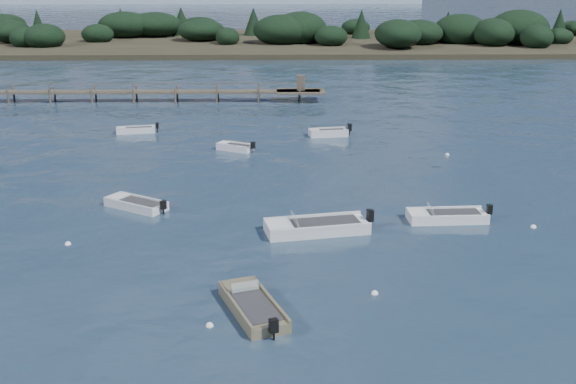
{
  "coord_description": "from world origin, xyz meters",
  "views": [
    {
      "loc": [
        1.46,
        -26.38,
        14.03
      ],
      "look_at": [
        2.11,
        14.0,
        1.0
      ],
      "focal_mm": 45.0,
      "sensor_mm": 36.0,
      "label": 1
    }
  ],
  "objects_px": {
    "dinghy_mid_white_b": "(447,218)",
    "jetty": "(52,92)",
    "dinghy_mid_white_a": "(316,229)",
    "dinghy_extra_a": "(136,131)",
    "dinghy_near_olive": "(253,309)",
    "dinghy_mid_grey": "(136,206)",
    "tender_far_white": "(235,148)",
    "tender_far_grey_b": "(328,134)"
  },
  "relations": [
    {
      "from": "dinghy_mid_white_a",
      "to": "tender_far_white",
      "type": "relative_size",
      "value": 1.96
    },
    {
      "from": "jetty",
      "to": "tender_far_white",
      "type": "bearing_deg",
      "value": -45.48
    },
    {
      "from": "jetty",
      "to": "dinghy_mid_white_b",
      "type": "bearing_deg",
      "value": -47.9
    },
    {
      "from": "dinghy_mid_white_a",
      "to": "dinghy_near_olive",
      "type": "distance_m",
      "value": 9.78
    },
    {
      "from": "tender_far_grey_b",
      "to": "dinghy_mid_white_a",
      "type": "xyz_separation_m",
      "value": [
        -2.21,
        -22.27,
        0.01
      ]
    },
    {
      "from": "tender_far_white",
      "to": "jetty",
      "type": "bearing_deg",
      "value": 134.52
    },
    {
      "from": "dinghy_extra_a",
      "to": "dinghy_mid_grey",
      "type": "distance_m",
      "value": 19.93
    },
    {
      "from": "dinghy_mid_white_b",
      "to": "dinghy_mid_grey",
      "type": "height_order",
      "value": "dinghy_mid_white_b"
    },
    {
      "from": "dinghy_extra_a",
      "to": "jetty",
      "type": "relative_size",
      "value": 0.06
    },
    {
      "from": "dinghy_mid_grey",
      "to": "dinghy_near_olive",
      "type": "bearing_deg",
      "value": -61.33
    },
    {
      "from": "dinghy_extra_a",
      "to": "dinghy_mid_grey",
      "type": "bearing_deg",
      "value": -79.52
    },
    {
      "from": "tender_far_grey_b",
      "to": "dinghy_mid_white_a",
      "type": "height_order",
      "value": "dinghy_mid_white_a"
    },
    {
      "from": "dinghy_mid_white_a",
      "to": "jetty",
      "type": "height_order",
      "value": "jetty"
    },
    {
      "from": "dinghy_extra_a",
      "to": "dinghy_mid_white_a",
      "type": "bearing_deg",
      "value": -59.29
    },
    {
      "from": "dinghy_extra_a",
      "to": "dinghy_near_olive",
      "type": "height_order",
      "value": "dinghy_near_olive"
    },
    {
      "from": "tender_far_grey_b",
      "to": "dinghy_extra_a",
      "type": "height_order",
      "value": "tender_far_grey_b"
    },
    {
      "from": "tender_far_grey_b",
      "to": "dinghy_mid_white_a",
      "type": "bearing_deg",
      "value": -95.66
    },
    {
      "from": "dinghy_mid_white_a",
      "to": "tender_far_white",
      "type": "height_order",
      "value": "dinghy_mid_white_a"
    },
    {
      "from": "jetty",
      "to": "tender_far_grey_b",
      "type": "bearing_deg",
      "value": -29.67
    },
    {
      "from": "dinghy_mid_white_b",
      "to": "dinghy_mid_white_a",
      "type": "bearing_deg",
      "value": -167.28
    },
    {
      "from": "dinghy_mid_white_a",
      "to": "tender_far_white",
      "type": "xyz_separation_m",
      "value": [
        -5.33,
        17.63,
        -0.03
      ]
    },
    {
      "from": "dinghy_mid_white_b",
      "to": "dinghy_mid_white_a",
      "type": "distance_m",
      "value": 7.64
    },
    {
      "from": "dinghy_near_olive",
      "to": "tender_far_white",
      "type": "distance_m",
      "value": 26.97
    },
    {
      "from": "dinghy_mid_white_b",
      "to": "dinghy_near_olive",
      "type": "distance_m",
      "value": 15.24
    },
    {
      "from": "dinghy_mid_grey",
      "to": "dinghy_extra_a",
      "type": "bearing_deg",
      "value": 100.48
    },
    {
      "from": "dinghy_mid_white_b",
      "to": "tender_far_grey_b",
      "type": "xyz_separation_m",
      "value": [
        -5.25,
        20.59,
        0.02
      ]
    },
    {
      "from": "dinghy_mid_white_b",
      "to": "dinghy_near_olive",
      "type": "relative_size",
      "value": 0.97
    },
    {
      "from": "dinghy_mid_white_b",
      "to": "dinghy_mid_grey",
      "type": "xyz_separation_m",
      "value": [
        -17.93,
        2.45,
        -0.01
      ]
    },
    {
      "from": "dinghy_mid_white_b",
      "to": "tender_far_grey_b",
      "type": "distance_m",
      "value": 21.25
    },
    {
      "from": "tender_far_grey_b",
      "to": "dinghy_mid_grey",
      "type": "relative_size",
      "value": 0.9
    },
    {
      "from": "dinghy_mid_white_a",
      "to": "dinghy_near_olive",
      "type": "height_order",
      "value": "dinghy_mid_white_a"
    },
    {
      "from": "dinghy_near_olive",
      "to": "dinghy_extra_a",
      "type": "bearing_deg",
      "value": 108.36
    },
    {
      "from": "dinghy_mid_white_b",
      "to": "jetty",
      "type": "distance_m",
      "value": 48.9
    },
    {
      "from": "tender_far_grey_b",
      "to": "dinghy_mid_grey",
      "type": "distance_m",
      "value": 22.13
    },
    {
      "from": "tender_far_grey_b",
      "to": "tender_far_white",
      "type": "xyz_separation_m",
      "value": [
        -7.54,
        -4.64,
        -0.02
      ]
    },
    {
      "from": "jetty",
      "to": "dinghy_near_olive",
      "type": "bearing_deg",
      "value": -64.85
    },
    {
      "from": "dinghy_extra_a",
      "to": "jetty",
      "type": "bearing_deg",
      "value": 128.28
    },
    {
      "from": "dinghy_mid_grey",
      "to": "dinghy_near_olive",
      "type": "distance_m",
      "value": 15.26
    },
    {
      "from": "dinghy_mid_white_b",
      "to": "jetty",
      "type": "relative_size",
      "value": 0.07
    },
    {
      "from": "jetty",
      "to": "dinghy_mid_white_a",
      "type": "bearing_deg",
      "value": -56.29
    },
    {
      "from": "dinghy_mid_white_a",
      "to": "dinghy_mid_grey",
      "type": "relative_size",
      "value": 1.5
    },
    {
      "from": "dinghy_mid_white_a",
      "to": "dinghy_mid_grey",
      "type": "height_order",
      "value": "dinghy_mid_white_a"
    }
  ]
}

